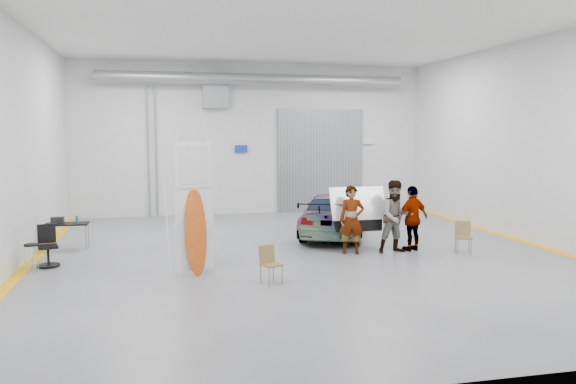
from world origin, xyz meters
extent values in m
plane|color=slate|center=(0.00, 0.00, 0.00)|extent=(16.00, 16.00, 0.00)
cube|color=silver|center=(-7.00, 0.00, 3.00)|extent=(0.02, 16.00, 6.00)
cube|color=silver|center=(7.00, 0.00, 3.00)|extent=(0.02, 16.00, 6.00)
cube|color=silver|center=(0.00, 8.00, 3.00)|extent=(14.00, 0.02, 6.00)
cube|color=silver|center=(0.00, -8.00, 3.00)|extent=(14.00, 0.02, 6.00)
cube|color=white|center=(0.00, 0.00, 6.00)|extent=(14.00, 16.00, 0.02)
cube|color=#92969B|center=(2.80, 7.92, 2.10)|extent=(3.60, 0.12, 4.20)
cube|color=gray|center=(-1.50, 7.92, 4.80)|extent=(1.00, 0.50, 1.20)
cylinder|color=gray|center=(0.00, 7.40, 5.30)|extent=(11.90, 0.44, 0.44)
cube|color=#1433A9|center=(-0.50, 7.92, 2.60)|extent=(0.50, 0.04, 0.30)
cube|color=white|center=(4.80, 7.92, 2.90)|extent=(0.70, 0.04, 0.25)
cylinder|color=gray|center=(-3.80, 7.92, 2.50)|extent=(0.08, 0.08, 5.00)
cylinder|color=gray|center=(-4.10, 7.92, 2.50)|extent=(0.08, 0.08, 5.00)
cube|color=#E4A40C|center=(-6.85, 0.00, 0.01)|extent=(0.30, 16.00, 0.01)
cube|color=#E4A40C|center=(6.85, 0.00, 0.01)|extent=(0.30, 16.00, 0.01)
imported|color=white|center=(1.69, 2.41, 0.67)|extent=(3.62, 5.02, 1.35)
imported|color=#8F6F4E|center=(1.33, -0.22, 0.92)|extent=(0.75, 0.57, 1.84)
imported|color=slate|center=(2.55, -0.33, 0.99)|extent=(0.97, 0.75, 1.97)
imported|color=#905E30|center=(3.09, -0.22, 0.90)|extent=(1.13, 0.76, 1.80)
cube|color=white|center=(-3.00, -1.63, 1.07)|extent=(0.85, 0.40, 1.93)
ellipsoid|color=orange|center=(-3.00, -1.71, 1.02)|extent=(0.59, 0.45, 2.04)
cube|color=white|center=(-3.00, -1.65, 2.52)|extent=(0.82, 0.38, 1.02)
cylinder|color=white|center=(-3.38, -1.63, 1.61)|extent=(0.03, 0.03, 3.22)
cylinder|color=white|center=(-2.63, -1.63, 1.61)|extent=(0.03, 0.03, 3.22)
cube|color=olive|center=(-1.36, -2.73, 0.42)|extent=(0.50, 0.49, 0.04)
cube|color=olive|center=(-1.36, -2.56, 0.63)|extent=(0.39, 0.22, 0.37)
cube|color=olive|center=(4.24, -0.92, 0.44)|extent=(0.53, 0.52, 0.04)
cube|color=olive|center=(4.24, -0.73, 0.67)|extent=(0.41, 0.23, 0.39)
cylinder|color=black|center=(-6.64, -0.38, 0.62)|extent=(0.31, 0.31, 0.05)
torus|color=silver|center=(-6.64, -0.38, 0.20)|extent=(0.33, 0.33, 0.02)
cylinder|color=gray|center=(-6.75, 1.83, 0.35)|extent=(0.03, 0.03, 0.70)
cylinder|color=gray|center=(-5.69, 1.83, 0.35)|extent=(0.03, 0.03, 0.70)
cylinder|color=gray|center=(-6.75, 2.31, 0.35)|extent=(0.03, 0.03, 0.70)
cylinder|color=gray|center=(-5.69, 2.31, 0.35)|extent=(0.03, 0.03, 0.70)
cube|color=black|center=(-6.22, 2.07, 0.71)|extent=(1.17, 0.61, 0.04)
cylinder|color=#185E94|center=(-5.93, 1.98, 0.84)|extent=(0.08, 0.08, 0.21)
cube|color=black|center=(-6.46, 2.12, 0.82)|extent=(0.34, 0.21, 0.17)
cylinder|color=black|center=(-6.33, -0.02, 0.04)|extent=(0.53, 0.53, 0.04)
cylinder|color=black|center=(-6.33, -0.02, 0.27)|extent=(0.06, 0.06, 0.46)
cube|color=black|center=(-6.33, -0.02, 0.50)|extent=(0.53, 0.53, 0.07)
cube|color=black|center=(-6.33, 0.19, 0.78)|extent=(0.42, 0.16, 0.48)
cube|color=silver|center=(1.69, 0.33, 1.37)|extent=(1.57, 0.96, 0.04)
camera|label=1|loc=(-3.60, -14.31, 3.23)|focal=35.00mm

